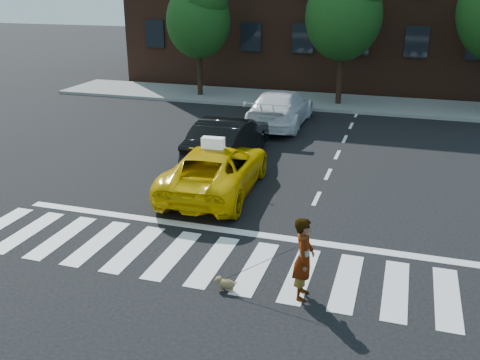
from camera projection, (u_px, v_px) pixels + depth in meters
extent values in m
plane|color=black|center=(213.00, 261.00, 12.11)|extent=(120.00, 120.00, 0.00)
cube|color=silver|center=(213.00, 261.00, 12.11)|extent=(13.00, 2.40, 0.01)
cube|color=silver|center=(235.00, 231.00, 13.54)|extent=(12.00, 0.30, 0.01)
cube|color=slate|center=(329.00, 102.00, 27.73)|extent=(30.00, 4.00, 0.15)
cylinder|color=black|center=(200.00, 67.00, 28.71)|extent=(0.28, 0.28, 3.25)
ellipsoid|color=#0F380F|center=(198.00, 21.00, 27.87)|extent=(3.38, 3.38, 3.89)
sphere|color=#0F380F|center=(193.00, 3.00, 27.90)|extent=(2.34, 2.34, 2.34)
cylinder|color=black|center=(340.00, 71.00, 26.55)|extent=(0.28, 0.28, 3.55)
ellipsoid|color=#0F380F|center=(344.00, 16.00, 25.63)|extent=(3.69, 3.69, 4.25)
imported|color=#E3B504|center=(216.00, 169.00, 15.91)|extent=(2.64, 5.24, 1.42)
imported|color=black|center=(228.00, 139.00, 18.66)|extent=(1.74, 4.80, 1.58)
imported|color=white|center=(281.00, 108.00, 23.27)|extent=(2.26, 5.44, 1.57)
imported|color=#999999|center=(304.00, 258.00, 10.46)|extent=(0.45, 0.65, 1.72)
ellipsoid|color=#9C824F|center=(227.00, 284.00, 10.91)|extent=(0.37, 0.22, 0.20)
sphere|color=#9C824F|center=(219.00, 280.00, 10.95)|extent=(0.16, 0.16, 0.15)
sphere|color=#9C824F|center=(216.00, 280.00, 10.98)|extent=(0.08, 0.08, 0.07)
cylinder|color=#9C824F|center=(235.00, 283.00, 10.83)|extent=(0.11, 0.04, 0.09)
sphere|color=#9C824F|center=(220.00, 277.00, 10.98)|extent=(0.06, 0.06, 0.05)
sphere|color=#9C824F|center=(218.00, 279.00, 10.89)|extent=(0.06, 0.06, 0.05)
cylinder|color=#9C824F|center=(221.00, 289.00, 10.94)|extent=(0.04, 0.04, 0.10)
cylinder|color=#9C824F|center=(223.00, 286.00, 11.02)|extent=(0.04, 0.04, 0.10)
cylinder|color=#9C824F|center=(231.00, 291.00, 10.87)|extent=(0.04, 0.04, 0.10)
cylinder|color=#9C824F|center=(232.00, 289.00, 10.95)|extent=(0.04, 0.04, 0.10)
cube|color=white|center=(213.00, 143.00, 15.42)|extent=(0.66, 0.32, 0.32)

